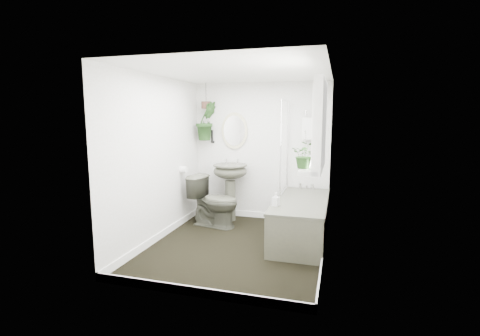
# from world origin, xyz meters

# --- Properties ---
(floor) EXTENTS (2.30, 2.80, 0.02)m
(floor) POSITION_xyz_m (0.00, 0.00, -0.01)
(floor) COLOR black
(floor) RESTS_ON ground
(ceiling) EXTENTS (2.30, 2.80, 0.02)m
(ceiling) POSITION_xyz_m (0.00, 0.00, 2.31)
(ceiling) COLOR white
(ceiling) RESTS_ON ground
(wall_back) EXTENTS (2.30, 0.02, 2.30)m
(wall_back) POSITION_xyz_m (0.00, 1.41, 1.15)
(wall_back) COLOR white
(wall_back) RESTS_ON ground
(wall_front) EXTENTS (2.30, 0.02, 2.30)m
(wall_front) POSITION_xyz_m (0.00, -1.41, 1.15)
(wall_front) COLOR white
(wall_front) RESTS_ON ground
(wall_left) EXTENTS (0.02, 2.80, 2.30)m
(wall_left) POSITION_xyz_m (-1.16, 0.00, 1.15)
(wall_left) COLOR white
(wall_left) RESTS_ON ground
(wall_right) EXTENTS (0.02, 2.80, 2.30)m
(wall_right) POSITION_xyz_m (1.16, 0.00, 1.15)
(wall_right) COLOR white
(wall_right) RESTS_ON ground
(skirting) EXTENTS (2.30, 2.80, 0.10)m
(skirting) POSITION_xyz_m (0.00, 0.00, 0.05)
(skirting) COLOR white
(skirting) RESTS_ON floor
(bathtub) EXTENTS (0.72, 1.72, 0.58)m
(bathtub) POSITION_xyz_m (0.80, 0.50, 0.29)
(bathtub) COLOR #434438
(bathtub) RESTS_ON floor
(bath_screen) EXTENTS (0.04, 0.72, 1.40)m
(bath_screen) POSITION_xyz_m (0.47, 0.99, 1.28)
(bath_screen) COLOR silver
(bath_screen) RESTS_ON bathtub
(shower_box) EXTENTS (0.20, 0.10, 0.35)m
(shower_box) POSITION_xyz_m (0.80, 1.34, 1.55)
(shower_box) COLOR white
(shower_box) RESTS_ON wall_back
(oval_mirror) EXTENTS (0.46, 0.03, 0.62)m
(oval_mirror) POSITION_xyz_m (-0.45, 1.37, 1.50)
(oval_mirror) COLOR #C0B990
(oval_mirror) RESTS_ON wall_back
(wall_sconce) EXTENTS (0.04, 0.04, 0.22)m
(wall_sconce) POSITION_xyz_m (-0.85, 1.36, 1.40)
(wall_sconce) COLOR black
(wall_sconce) RESTS_ON wall_back
(toilet_roll_holder) EXTENTS (0.11, 0.11, 0.11)m
(toilet_roll_holder) POSITION_xyz_m (-1.10, 0.70, 0.90)
(toilet_roll_holder) COLOR white
(toilet_roll_holder) RESTS_ON wall_left
(window_recess) EXTENTS (0.08, 1.00, 0.90)m
(window_recess) POSITION_xyz_m (1.09, -0.70, 1.65)
(window_recess) COLOR white
(window_recess) RESTS_ON wall_right
(window_sill) EXTENTS (0.18, 1.00, 0.04)m
(window_sill) POSITION_xyz_m (1.02, -0.70, 1.23)
(window_sill) COLOR white
(window_sill) RESTS_ON wall_right
(window_blinds) EXTENTS (0.01, 0.86, 0.76)m
(window_blinds) POSITION_xyz_m (1.04, -0.70, 1.65)
(window_blinds) COLOR white
(window_blinds) RESTS_ON wall_right
(toilet) EXTENTS (0.86, 0.59, 0.81)m
(toilet) POSITION_xyz_m (-0.60, 0.76, 0.40)
(toilet) COLOR #434438
(toilet) RESTS_ON floor
(pedestal_sink) EXTENTS (0.64, 0.57, 0.96)m
(pedestal_sink) POSITION_xyz_m (-0.45, 1.12, 0.48)
(pedestal_sink) COLOR #434438
(pedestal_sink) RESTS_ON floor
(sill_plant) EXTENTS (0.24, 0.21, 0.26)m
(sill_plant) POSITION_xyz_m (0.97, -1.00, 1.38)
(sill_plant) COLOR black
(sill_plant) RESTS_ON window_sill
(hanging_plant) EXTENTS (0.46, 0.46, 0.65)m
(hanging_plant) POSITION_xyz_m (-0.91, 1.25, 1.66)
(hanging_plant) COLOR black
(hanging_plant) RESTS_ON ceiling
(soap_bottle) EXTENTS (0.10, 0.10, 0.18)m
(soap_bottle) POSITION_xyz_m (0.51, 0.07, 0.67)
(soap_bottle) COLOR #2E2321
(soap_bottle) RESTS_ON bathtub
(hanging_pot) EXTENTS (0.16, 0.16, 0.12)m
(hanging_pot) POSITION_xyz_m (-0.91, 1.25, 1.93)
(hanging_pot) COLOR #4C2F24
(hanging_pot) RESTS_ON ceiling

